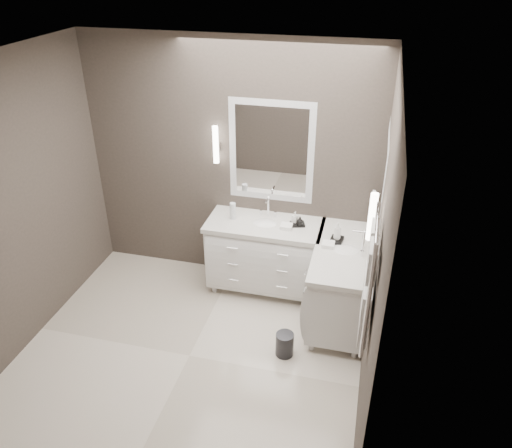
% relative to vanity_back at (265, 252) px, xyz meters
% --- Properties ---
extents(floor, '(3.20, 3.00, 0.01)m').
position_rel_vanity_back_xyz_m(floor, '(-0.45, -1.23, -0.49)').
color(floor, silver).
rests_on(floor, ground).
extents(ceiling, '(3.20, 3.00, 0.01)m').
position_rel_vanity_back_xyz_m(ceiling, '(-0.45, -1.23, 2.22)').
color(ceiling, white).
rests_on(ceiling, wall_back).
extents(wall_back, '(3.20, 0.01, 2.70)m').
position_rel_vanity_back_xyz_m(wall_back, '(-0.45, 0.28, 0.86)').
color(wall_back, '#433B35').
rests_on(wall_back, floor).
extents(wall_front, '(3.20, 0.01, 2.70)m').
position_rel_vanity_back_xyz_m(wall_front, '(-0.45, -2.73, 0.86)').
color(wall_front, '#433B35').
rests_on(wall_front, floor).
extents(wall_left, '(0.01, 3.00, 2.70)m').
position_rel_vanity_back_xyz_m(wall_left, '(-2.06, -1.23, 0.86)').
color(wall_left, '#433B35').
rests_on(wall_left, floor).
extents(wall_right, '(0.01, 3.00, 2.70)m').
position_rel_vanity_back_xyz_m(wall_right, '(1.15, -1.23, 0.86)').
color(wall_right, '#433B35').
rests_on(wall_right, floor).
extents(vanity_back, '(1.24, 0.59, 0.97)m').
position_rel_vanity_back_xyz_m(vanity_back, '(0.00, 0.00, 0.00)').
color(vanity_back, white).
rests_on(vanity_back, floor).
extents(vanity_right, '(0.59, 1.24, 0.97)m').
position_rel_vanity_back_xyz_m(vanity_right, '(0.88, -0.33, 0.00)').
color(vanity_right, white).
rests_on(vanity_right, floor).
extents(mirror_back, '(0.90, 0.02, 1.10)m').
position_rel_vanity_back_xyz_m(mirror_back, '(-0.00, 0.26, 1.06)').
color(mirror_back, white).
rests_on(mirror_back, wall_back).
extents(mirror_right, '(0.02, 0.90, 1.10)m').
position_rel_vanity_back_xyz_m(mirror_right, '(1.14, -0.43, 1.06)').
color(mirror_right, white).
rests_on(mirror_right, wall_right).
extents(sconce_back, '(0.06, 0.06, 0.40)m').
position_rel_vanity_back_xyz_m(sconce_back, '(-0.58, 0.20, 1.11)').
color(sconce_back, white).
rests_on(sconce_back, wall_back).
extents(sconce_right, '(0.06, 0.06, 0.40)m').
position_rel_vanity_back_xyz_m(sconce_right, '(1.08, -1.01, 1.11)').
color(sconce_right, white).
rests_on(sconce_right, wall_right).
extents(towel_bar_corner, '(0.03, 0.22, 0.30)m').
position_rel_vanity_back_xyz_m(towel_bar_corner, '(1.09, 0.13, 0.63)').
color(towel_bar_corner, white).
rests_on(towel_bar_corner, wall_right).
extents(towel_ladder, '(0.06, 0.58, 0.90)m').
position_rel_vanity_back_xyz_m(towel_ladder, '(1.10, -1.63, 0.91)').
color(towel_ladder, white).
rests_on(towel_ladder, wall_right).
extents(waste_bin, '(0.22, 0.22, 0.24)m').
position_rel_vanity_back_xyz_m(waste_bin, '(0.43, -0.98, -0.36)').
color(waste_bin, black).
rests_on(waste_bin, floor).
extents(amenity_tray_back, '(0.18, 0.15, 0.02)m').
position_rel_vanity_back_xyz_m(amenity_tray_back, '(0.34, 0.04, 0.38)').
color(amenity_tray_back, black).
rests_on(amenity_tray_back, vanity_back).
extents(amenity_tray_right, '(0.14, 0.18, 0.02)m').
position_rel_vanity_back_xyz_m(amenity_tray_right, '(0.78, -0.18, 0.38)').
color(amenity_tray_right, black).
rests_on(amenity_tray_right, vanity_right).
extents(water_bottle, '(0.07, 0.07, 0.18)m').
position_rel_vanity_back_xyz_m(water_bottle, '(-0.36, 0.01, 0.46)').
color(water_bottle, silver).
rests_on(water_bottle, vanity_back).
extents(soap_bottle_a, '(0.07, 0.07, 0.12)m').
position_rel_vanity_back_xyz_m(soap_bottle_a, '(0.31, 0.06, 0.45)').
color(soap_bottle_a, white).
rests_on(soap_bottle_a, amenity_tray_back).
extents(soap_bottle_b, '(0.09, 0.09, 0.09)m').
position_rel_vanity_back_xyz_m(soap_bottle_b, '(0.37, 0.01, 0.43)').
color(soap_bottle_b, black).
rests_on(soap_bottle_b, amenity_tray_back).
extents(soap_bottle_c, '(0.09, 0.09, 0.19)m').
position_rel_vanity_back_xyz_m(soap_bottle_c, '(0.78, -0.18, 0.48)').
color(soap_bottle_c, white).
rests_on(soap_bottle_c, amenity_tray_right).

